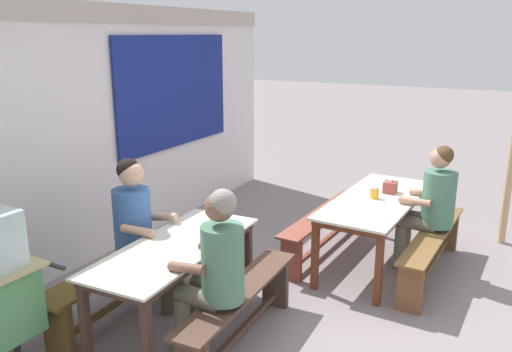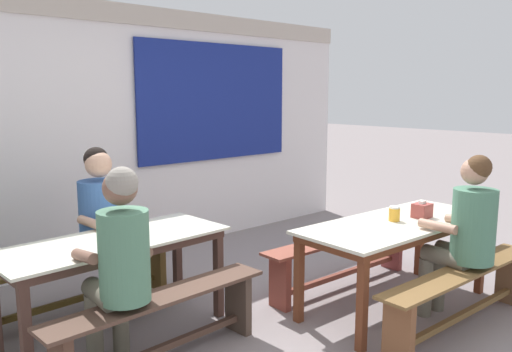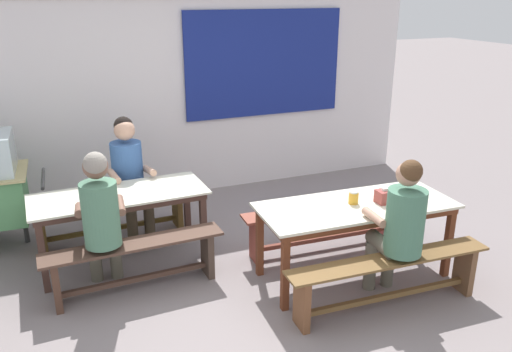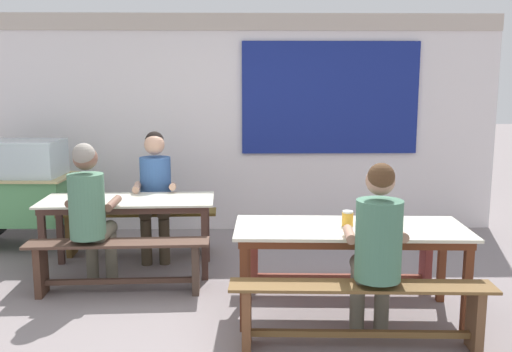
{
  "view_description": "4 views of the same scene",
  "coord_description": "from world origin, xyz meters",
  "px_view_note": "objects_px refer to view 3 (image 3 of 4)",
  "views": [
    {
      "loc": [
        -4.05,
        -1.43,
        2.33
      ],
      "look_at": [
        -0.27,
        0.6,
        1.15
      ],
      "focal_mm": 36.43,
      "sensor_mm": 36.0,
      "label": 1
    },
    {
      "loc": [
        -2.64,
        -2.37,
        1.75
      ],
      "look_at": [
        0.01,
        0.54,
        1.11
      ],
      "focal_mm": 36.22,
      "sensor_mm": 36.0,
      "label": 2
    },
    {
      "loc": [
        -1.53,
        -3.78,
        2.54
      ],
      "look_at": [
        0.2,
        0.46,
        0.89
      ],
      "focal_mm": 36.41,
      "sensor_mm": 36.0,
      "label": 3
    },
    {
      "loc": [
        0.12,
        -4.34,
        1.83
      ],
      "look_at": [
        0.21,
        0.45,
        1.02
      ],
      "focal_mm": 39.35,
      "sensor_mm": 36.0,
      "label": 4
    }
  ],
  "objects_px": {
    "person_center_facing": "(129,171)",
    "tissue_box": "(385,196)",
    "dining_table_far": "(120,201)",
    "dining_table_near": "(356,211)",
    "bench_far_back": "(112,210)",
    "condiment_jar": "(353,197)",
    "bench_far_front": "(135,259)",
    "person_near_front": "(400,223)",
    "bench_near_back": "(325,221)",
    "bench_near_front": "(389,276)",
    "person_left_back_turned": "(101,215)"
  },
  "relations": [
    {
      "from": "bench_near_back",
      "to": "bench_near_front",
      "type": "relative_size",
      "value": 0.97
    },
    {
      "from": "bench_near_back",
      "to": "person_near_front",
      "type": "relative_size",
      "value": 1.35
    },
    {
      "from": "person_left_back_turned",
      "to": "person_near_front",
      "type": "bearing_deg",
      "value": -25.45
    },
    {
      "from": "bench_near_back",
      "to": "tissue_box",
      "type": "distance_m",
      "value": 0.83
    },
    {
      "from": "dining_table_far",
      "to": "dining_table_near",
      "type": "distance_m",
      "value": 2.22
    },
    {
      "from": "bench_far_back",
      "to": "person_center_facing",
      "type": "bearing_deg",
      "value": -17.5
    },
    {
      "from": "dining_table_far",
      "to": "condiment_jar",
      "type": "height_order",
      "value": "condiment_jar"
    },
    {
      "from": "person_center_facing",
      "to": "dining_table_near",
      "type": "bearing_deg",
      "value": -42.05
    },
    {
      "from": "condiment_jar",
      "to": "bench_far_back",
      "type": "bearing_deg",
      "value": 140.1
    },
    {
      "from": "person_center_facing",
      "to": "person_near_front",
      "type": "xyz_separation_m",
      "value": [
        1.84,
        -2.1,
        -0.01
      ]
    },
    {
      "from": "bench_far_back",
      "to": "condiment_jar",
      "type": "distance_m",
      "value": 2.57
    },
    {
      "from": "dining_table_near",
      "to": "person_center_facing",
      "type": "bearing_deg",
      "value": 137.95
    },
    {
      "from": "dining_table_far",
      "to": "person_center_facing",
      "type": "xyz_separation_m",
      "value": [
        0.18,
        0.51,
        0.11
      ]
    },
    {
      "from": "bench_far_front",
      "to": "bench_near_back",
      "type": "bearing_deg",
      "value": 2.23
    },
    {
      "from": "bench_far_back",
      "to": "tissue_box",
      "type": "height_order",
      "value": "tissue_box"
    },
    {
      "from": "dining_table_far",
      "to": "dining_table_near",
      "type": "xyz_separation_m",
      "value": [
        1.94,
        -1.07,
        0.01
      ]
    },
    {
      "from": "bench_far_back",
      "to": "bench_near_front",
      "type": "bearing_deg",
      "value": -48.94
    },
    {
      "from": "bench_far_back",
      "to": "person_left_back_turned",
      "type": "xyz_separation_m",
      "value": [
        -0.2,
        -1.09,
        0.43
      ]
    },
    {
      "from": "bench_far_back",
      "to": "person_center_facing",
      "type": "relative_size",
      "value": 1.27
    },
    {
      "from": "dining_table_far",
      "to": "dining_table_near",
      "type": "bearing_deg",
      "value": -28.98
    },
    {
      "from": "person_near_front",
      "to": "person_left_back_turned",
      "type": "xyz_separation_m",
      "value": [
        -2.25,
        1.07,
        0.01
      ]
    },
    {
      "from": "bench_far_front",
      "to": "person_left_back_turned",
      "type": "bearing_deg",
      "value": 167.03
    },
    {
      "from": "dining_table_far",
      "to": "bench_near_front",
      "type": "distance_m",
      "value": 2.55
    },
    {
      "from": "bench_far_front",
      "to": "bench_near_front",
      "type": "relative_size",
      "value": 0.87
    },
    {
      "from": "dining_table_near",
      "to": "bench_near_front",
      "type": "xyz_separation_m",
      "value": [
        -0.02,
        -0.57,
        -0.35
      ]
    },
    {
      "from": "dining_table_far",
      "to": "dining_table_near",
      "type": "relative_size",
      "value": 0.91
    },
    {
      "from": "bench_far_front",
      "to": "person_near_front",
      "type": "xyz_separation_m",
      "value": [
        2.0,
        -1.01,
        0.43
      ]
    },
    {
      "from": "dining_table_far",
      "to": "dining_table_near",
      "type": "height_order",
      "value": "same"
    },
    {
      "from": "bench_far_front",
      "to": "person_left_back_turned",
      "type": "height_order",
      "value": "person_left_back_turned"
    },
    {
      "from": "bench_near_back",
      "to": "person_left_back_turned",
      "type": "distance_m",
      "value": 2.23
    },
    {
      "from": "person_left_back_turned",
      "to": "tissue_box",
      "type": "bearing_deg",
      "value": -14.41
    },
    {
      "from": "dining_table_far",
      "to": "person_left_back_turned",
      "type": "height_order",
      "value": "person_left_back_turned"
    },
    {
      "from": "dining_table_near",
      "to": "bench_near_front",
      "type": "bearing_deg",
      "value": -92.41
    },
    {
      "from": "bench_far_front",
      "to": "bench_near_front",
      "type": "bearing_deg",
      "value": -29.56
    },
    {
      "from": "bench_far_front",
      "to": "condiment_jar",
      "type": "relative_size",
      "value": 13.16
    },
    {
      "from": "person_center_facing",
      "to": "condiment_jar",
      "type": "distance_m",
      "value": 2.33
    },
    {
      "from": "dining_table_near",
      "to": "person_near_front",
      "type": "xyz_separation_m",
      "value": [
        0.09,
        -0.51,
        0.09
      ]
    },
    {
      "from": "bench_near_back",
      "to": "person_center_facing",
      "type": "relative_size",
      "value": 1.34
    },
    {
      "from": "person_center_facing",
      "to": "tissue_box",
      "type": "xyz_separation_m",
      "value": [
        2.01,
        -1.65,
        0.03
      ]
    },
    {
      "from": "bench_far_back",
      "to": "bench_near_back",
      "type": "distance_m",
      "value": 2.26
    },
    {
      "from": "bench_near_back",
      "to": "dining_table_near",
      "type": "bearing_deg",
      "value": -92.41
    },
    {
      "from": "bench_near_back",
      "to": "condiment_jar",
      "type": "distance_m",
      "value": 0.73
    },
    {
      "from": "bench_far_back",
      "to": "bench_near_back",
      "type": "xyz_separation_m",
      "value": [
        1.99,
        -1.07,
        -0.01
      ]
    },
    {
      "from": "bench_far_front",
      "to": "person_center_facing",
      "type": "height_order",
      "value": "person_center_facing"
    },
    {
      "from": "bench_far_back",
      "to": "bench_near_back",
      "type": "height_order",
      "value": "same"
    },
    {
      "from": "dining_table_near",
      "to": "bench_far_front",
      "type": "height_order",
      "value": "dining_table_near"
    },
    {
      "from": "bench_far_back",
      "to": "bench_near_front",
      "type": "relative_size",
      "value": 0.92
    },
    {
      "from": "person_near_front",
      "to": "bench_far_front",
      "type": "bearing_deg",
      "value": 153.17
    },
    {
      "from": "dining_table_far",
      "to": "condiment_jar",
      "type": "xyz_separation_m",
      "value": [
        1.92,
        -1.05,
        0.14
      ]
    },
    {
      "from": "dining_table_far",
      "to": "tissue_box",
      "type": "distance_m",
      "value": 2.47
    }
  ]
}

